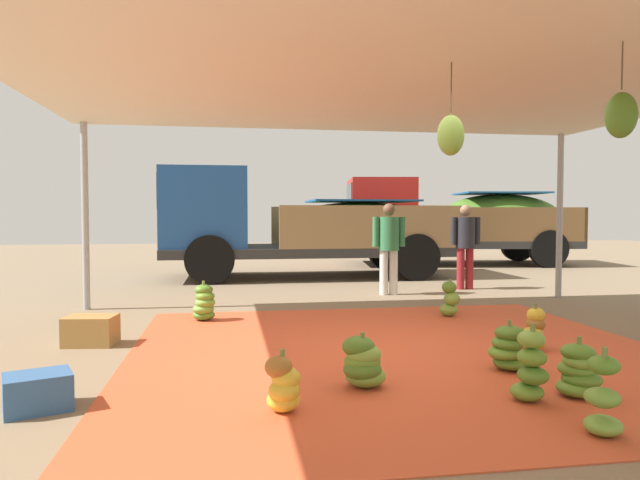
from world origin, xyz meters
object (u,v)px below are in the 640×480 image
at_px(banana_bunch_0, 531,369).
at_px(banana_bunch_8, 535,330).
at_px(banana_bunch_6, 509,349).
at_px(banana_bunch_2, 603,400).
at_px(banana_bunch_1, 450,300).
at_px(worker_1, 389,242).
at_px(banana_bunch_4, 363,363).
at_px(crate_0, 38,392).
at_px(banana_bunch_3, 204,304).
at_px(worker_0, 465,240).
at_px(cargo_truck_main, 296,224).
at_px(cargo_truck_far, 454,220).
at_px(crate_1, 91,330).
at_px(banana_bunch_5, 283,386).
at_px(banana_bunch_7, 579,371).

height_order(banana_bunch_0, banana_bunch_8, banana_bunch_0).
relative_size(banana_bunch_0, banana_bunch_6, 1.22).
bearing_deg(banana_bunch_2, banana_bunch_1, 80.78).
bearing_deg(worker_1, banana_bunch_2, -94.10).
xyz_separation_m(banana_bunch_4, worker_1, (1.71, 5.19, 0.73)).
bearing_deg(crate_0, banana_bunch_3, 72.52).
bearing_deg(worker_0, worker_1, -163.48).
bearing_deg(banana_bunch_0, worker_1, 84.40).
relative_size(cargo_truck_main, worker_1, 4.00).
relative_size(banana_bunch_0, cargo_truck_far, 0.09).
height_order(banana_bunch_3, crate_1, banana_bunch_3).
bearing_deg(banana_bunch_4, banana_bunch_3, 113.67).
height_order(cargo_truck_far, crate_1, cargo_truck_far).
height_order(banana_bunch_0, worker_1, worker_1).
distance_m(banana_bunch_5, worker_1, 6.22).
height_order(banana_bunch_7, cargo_truck_main, cargo_truck_main).
relative_size(banana_bunch_3, banana_bunch_5, 1.17).
distance_m(banana_bunch_1, banana_bunch_8, 2.00).
bearing_deg(banana_bunch_3, cargo_truck_far, 49.32).
relative_size(worker_1, crate_0, 3.60).
xyz_separation_m(banana_bunch_3, banana_bunch_8, (3.42, -2.22, -0.02)).
relative_size(banana_bunch_1, worker_0, 0.32).
bearing_deg(worker_0, banana_bunch_8, -105.38).
distance_m(banana_bunch_5, cargo_truck_main, 8.91).
relative_size(banana_bunch_1, banana_bunch_2, 0.92).
bearing_deg(cargo_truck_main, banana_bunch_1, -74.42).
height_order(banana_bunch_8, worker_0, worker_0).
distance_m(banana_bunch_3, crate_0, 3.46).
xyz_separation_m(banana_bunch_0, banana_bunch_3, (-2.54, 3.71, -0.02)).
xyz_separation_m(banana_bunch_6, banana_bunch_7, (0.18, -0.77, 0.00)).
bearing_deg(crate_0, banana_bunch_1, 35.25).
bearing_deg(banana_bunch_1, cargo_truck_main, 105.58).
bearing_deg(crate_1, banana_bunch_5, -53.11).
height_order(banana_bunch_2, banana_bunch_7, banana_bunch_2).
xyz_separation_m(banana_bunch_2, cargo_truck_far, (4.01, 12.13, 1.02)).
height_order(cargo_truck_main, crate_0, cargo_truck_main).
bearing_deg(banana_bunch_5, worker_1, 67.05).
bearing_deg(banana_bunch_6, banana_bunch_7, -76.98).
xyz_separation_m(banana_bunch_3, crate_1, (-1.15, -1.20, -0.08)).
xyz_separation_m(banana_bunch_8, crate_0, (-4.46, -1.08, -0.08)).
xyz_separation_m(banana_bunch_0, cargo_truck_far, (4.11, 11.44, 1.00)).
xyz_separation_m(banana_bunch_3, worker_1, (3.10, 2.03, 0.70)).
height_order(banana_bunch_7, banana_bunch_8, banana_bunch_8).
bearing_deg(cargo_truck_main, banana_bunch_0, -85.39).
bearing_deg(worker_0, crate_1, -147.71).
relative_size(banana_bunch_0, worker_0, 0.37).
bearing_deg(worker_1, cargo_truck_far, 58.10).
xyz_separation_m(banana_bunch_0, crate_0, (-3.58, 0.41, -0.12)).
relative_size(banana_bunch_8, worker_1, 0.30).
distance_m(banana_bunch_4, cargo_truck_far, 12.14).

